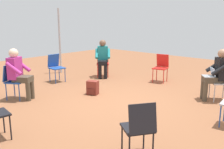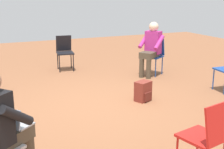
{
  "view_description": "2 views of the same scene",
  "coord_description": "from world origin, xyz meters",
  "px_view_note": "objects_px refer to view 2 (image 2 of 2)",
  "views": [
    {
      "loc": [
        -3.68,
        4.21,
        1.93
      ],
      "look_at": [
        0.08,
        0.06,
        0.67
      ],
      "focal_mm": 40.0,
      "sensor_mm": 36.0,
      "label": 1
    },
    {
      "loc": [
        -1.82,
        -4.69,
        1.91
      ],
      "look_at": [
        0.14,
        -0.31,
        0.63
      ],
      "focal_mm": 50.0,
      "sensor_mm": 36.0,
      "label": 2
    }
  ],
  "objects_px": {
    "chair_northeast": "(154,54)",
    "person_with_laptop": "(1,122)",
    "chair_north": "(65,50)",
    "chair_south": "(208,134)",
    "person_in_magenta": "(151,46)",
    "backpack_near_laptop_user": "(143,92)"
  },
  "relations": [
    {
      "from": "person_with_laptop",
      "to": "chair_north",
      "type": "bearing_deg",
      "value": 117.2
    },
    {
      "from": "chair_northeast",
      "to": "person_in_magenta",
      "type": "height_order",
      "value": "person_in_magenta"
    },
    {
      "from": "chair_south",
      "to": "person_with_laptop",
      "type": "distance_m",
      "value": 2.06
    },
    {
      "from": "chair_south",
      "to": "chair_north",
      "type": "bearing_deg",
      "value": 78.42
    },
    {
      "from": "chair_north",
      "to": "backpack_near_laptop_user",
      "type": "relative_size",
      "value": 2.36
    },
    {
      "from": "chair_north",
      "to": "chair_south",
      "type": "distance_m",
      "value": 5.19
    },
    {
      "from": "chair_northeast",
      "to": "backpack_near_laptop_user",
      "type": "distance_m",
      "value": 1.96
    },
    {
      "from": "chair_south",
      "to": "person_in_magenta",
      "type": "xyz_separation_m",
      "value": [
        1.62,
        3.81,
        0.2
      ]
    },
    {
      "from": "person_in_magenta",
      "to": "backpack_near_laptop_user",
      "type": "bearing_deg",
      "value": 113.57
    },
    {
      "from": "chair_north",
      "to": "person_in_magenta",
      "type": "height_order",
      "value": "person_in_magenta"
    },
    {
      "from": "chair_northeast",
      "to": "person_with_laptop",
      "type": "relative_size",
      "value": 0.69
    },
    {
      "from": "chair_north",
      "to": "person_with_laptop",
      "type": "height_order",
      "value": "person_with_laptop"
    },
    {
      "from": "chair_northeast",
      "to": "backpack_near_laptop_user",
      "type": "bearing_deg",
      "value": 111.59
    },
    {
      "from": "chair_northeast",
      "to": "chair_south",
      "type": "bearing_deg",
      "value": 124.48
    },
    {
      "from": "chair_northeast",
      "to": "chair_north",
      "type": "distance_m",
      "value": 2.22
    },
    {
      "from": "chair_south",
      "to": "person_with_laptop",
      "type": "bearing_deg",
      "value": 147.91
    },
    {
      "from": "person_with_laptop",
      "to": "person_in_magenta",
      "type": "relative_size",
      "value": 1.0
    },
    {
      "from": "chair_northeast",
      "to": "person_with_laptop",
      "type": "distance_m",
      "value": 4.88
    },
    {
      "from": "chair_northeast",
      "to": "chair_north",
      "type": "xyz_separation_m",
      "value": [
        -1.8,
        1.29,
        0.0
      ]
    },
    {
      "from": "chair_north",
      "to": "person_with_laptop",
      "type": "distance_m",
      "value": 4.87
    },
    {
      "from": "chair_northeast",
      "to": "chair_south",
      "type": "xyz_separation_m",
      "value": [
        -1.76,
        -3.9,
        0.0
      ]
    },
    {
      "from": "chair_northeast",
      "to": "person_with_laptop",
      "type": "bearing_deg",
      "value": 99.69
    }
  ]
}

